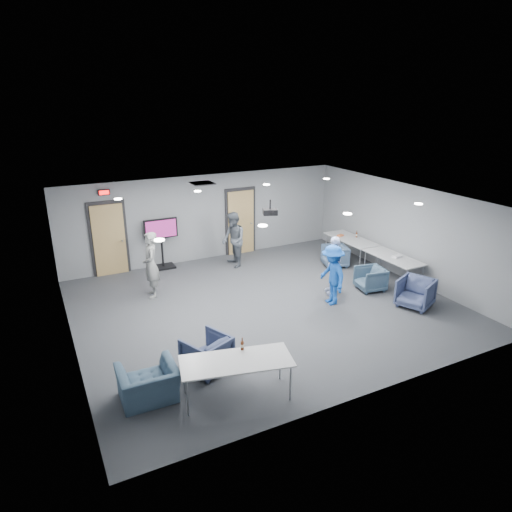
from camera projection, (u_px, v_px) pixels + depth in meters
name	position (u px, v px, depth m)	size (l,w,h in m)	color
floor	(264.00, 306.00, 11.50)	(9.00, 9.00, 0.00)	#36393D
ceiling	(265.00, 201.00, 10.59)	(9.00, 9.00, 0.00)	silver
wall_back	(206.00, 218.00, 14.40)	(9.00, 0.02, 2.70)	gray
wall_front	(375.00, 326.00, 7.68)	(9.00, 0.02, 2.70)	gray
wall_left	(66.00, 289.00, 9.13)	(0.02, 8.00, 2.70)	gray
wall_right	(404.00, 231.00, 12.95)	(0.02, 8.00, 2.70)	gray
door_left	(109.00, 239.00, 13.18)	(1.06, 0.17, 2.24)	black
door_right	(241.00, 222.00, 14.97)	(1.06, 0.17, 2.24)	black
exit_sign	(104.00, 192.00, 12.70)	(0.32, 0.08, 0.16)	black
hvac_diffuser	(202.00, 183.00, 12.73)	(0.60, 0.60, 0.03)	black
downlights	(265.00, 201.00, 10.59)	(6.18, 3.78, 0.02)	white
person_a	(151.00, 265.00, 11.77)	(0.64, 0.42, 1.75)	gray
person_b	(233.00, 240.00, 13.86)	(0.83, 0.64, 1.70)	#565D67
person_c	(334.00, 265.00, 11.97)	(0.93, 0.39, 1.58)	#C6D7FF
person_d	(332.00, 275.00, 11.38)	(1.00, 0.58, 1.55)	#1A4DAB
chair_right_a	(335.00, 256.00, 14.05)	(0.70, 0.72, 0.65)	#3D516A
chair_right_b	(370.00, 279.00, 12.33)	(0.68, 0.70, 0.64)	#3C5368
chair_right_c	(415.00, 293.00, 11.35)	(0.79, 0.81, 0.74)	#3E486B
chair_front_a	(207.00, 354.00, 8.72)	(0.77, 0.79, 0.72)	#374160
chair_front_b	(148.00, 384.00, 7.87)	(0.99, 0.86, 0.64)	#3C5367
table_right_a	(351.00, 240.00, 14.40)	(0.79, 1.91, 0.73)	#B0B3B4
table_right_b	(393.00, 258.00, 12.80)	(0.76, 1.81, 0.73)	#B0B3B4
table_front_left	(236.00, 362.00, 7.84)	(2.06, 1.23, 0.73)	#B0B3B4
bottle_front	(242.00, 345.00, 8.13)	(0.06, 0.06, 0.24)	#4F210D
bottle_right	(357.00, 235.00, 14.48)	(0.06, 0.06, 0.22)	#4F210D
snack_box	(340.00, 235.00, 14.63)	(0.20, 0.13, 0.04)	#BF5A2F
wrapper	(397.00, 256.00, 12.73)	(0.24, 0.17, 0.06)	silver
tv_stand	(162.00, 241.00, 13.70)	(1.01, 0.48, 1.55)	black
projector	(270.00, 212.00, 10.83)	(0.42, 0.39, 0.36)	black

